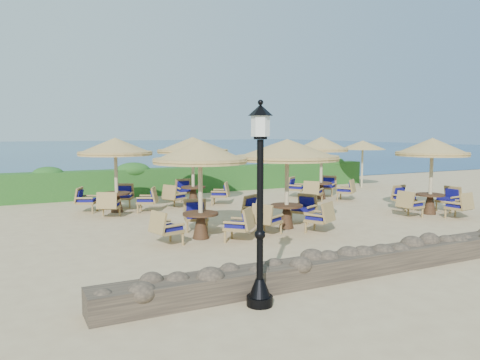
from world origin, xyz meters
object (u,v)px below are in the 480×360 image
Objects in this scene: lamp_post at (260,213)px; cafe_set_3 at (116,163)px; extra_parasol at (363,145)px; cafe_set_2 at (432,165)px; cafe_set_5 at (321,160)px; cafe_set_0 at (200,171)px; cafe_set_4 at (193,156)px; cafe_set_1 at (287,165)px.

lamp_post is 1.17× the size of cafe_set_3.
extra_parasol is 7.79m from cafe_set_2.
cafe_set_3 is at bearing 151.58° from cafe_set_2.
lamp_post reaches higher than cafe_set_5.
cafe_set_0 is at bearing -147.81° from cafe_set_5.
lamp_post is 10.65m from cafe_set_2.
cafe_set_2 is at bearing -28.42° from cafe_set_3.
cafe_set_5 reaches higher than extra_parasol.
lamp_post is 17.41m from extra_parasol.
lamp_post is at bearing -130.75° from cafe_set_5.
extra_parasol is 5.02m from cafe_set_5.
cafe_set_4 is at bearing 139.06° from cafe_set_2.
extra_parasol is at bearing 8.09° from cafe_set_4.
cafe_set_0 is 0.88× the size of cafe_set_1.
cafe_set_3 is 8.49m from cafe_set_5.
lamp_post is at bearing -126.15° from cafe_set_1.
lamp_post is at bearing -152.70° from cafe_set_2.
cafe_set_0 is at bearing 79.48° from lamp_post.
cafe_set_3 is at bearing 127.94° from cafe_set_1.
cafe_set_0 reaches higher than extra_parasol.
lamp_post is 12.62m from cafe_set_5.
cafe_set_1 is 1.16× the size of cafe_set_5.
lamp_post reaches higher than extra_parasol.
cafe_set_2 is at bearing -113.80° from extra_parasol.
cafe_set_2 is at bearing -40.94° from cafe_set_4.
cafe_set_2 is 1.02× the size of cafe_set_4.
lamp_post is 1.18× the size of cafe_set_4.
cafe_set_4 is at bearing 8.95° from cafe_set_3.
cafe_set_0 and cafe_set_1 have the same top height.
cafe_set_0 is 5.30m from cafe_set_3.
cafe_set_5 is at bearing -150.78° from extra_parasol.
extra_parasol is at bearing 31.10° from cafe_set_0.
lamp_post is 1.22× the size of cafe_set_0.
cafe_set_1 is 6.38m from cafe_set_5.
cafe_set_3 is at bearing 102.58° from cafe_set_0.
extra_parasol is 0.85× the size of cafe_set_3.
cafe_set_2 and cafe_set_4 have the same top height.
cafe_set_2 is 8.75m from cafe_set_4.
cafe_set_3 is (-12.83, -1.87, -0.40)m from extra_parasol.
cafe_set_4 is at bearing 168.95° from cafe_set_5.
cafe_set_0 is at bearing -108.85° from cafe_set_4.
cafe_set_4 is 1.06× the size of cafe_set_5.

